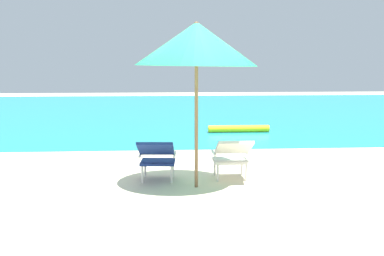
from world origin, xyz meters
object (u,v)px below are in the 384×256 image
swim_buoy (239,129)px  beach_umbrella_center (196,44)px  lounge_chair_left (157,156)px  lounge_chair_right (232,155)px

swim_buoy → beach_umbrella_center: size_ratio=0.67×
lounge_chair_left → lounge_chair_right: bearing=1.0°
lounge_chair_left → lounge_chair_right: 1.14m
swim_buoy → lounge_chair_right: (-1.05, -5.45, 0.31)m
swim_buoy → lounge_chair_left: bearing=-111.8°
swim_buoy → lounge_chair_left: 5.91m
lounge_chair_left → beach_umbrella_center: bearing=-30.9°
lounge_chair_right → beach_umbrella_center: bearing=-148.2°
swim_buoy → lounge_chair_right: size_ratio=1.82×
swim_buoy → beach_umbrella_center: beach_umbrella_center is taller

